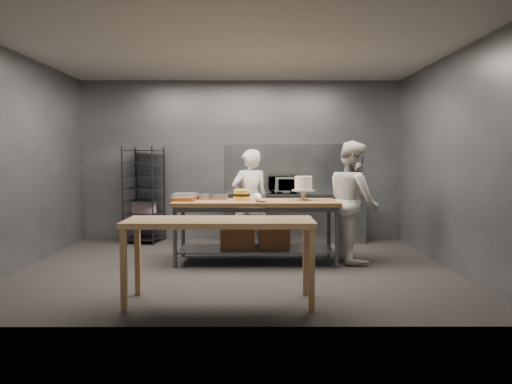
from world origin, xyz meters
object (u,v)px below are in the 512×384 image
near_counter (220,227)px  layer_cake (242,195)px  microwave (283,185)px  work_table (255,224)px  chef_right (353,201)px  frosted_cake_stand (303,185)px  speed_rack (144,196)px  chef_behind (250,201)px

near_counter → layer_cake: layer_cake is taller
near_counter → layer_cake: size_ratio=8.09×
layer_cake → microwave: bearing=68.2°
work_table → microwave: bearing=73.9°
chef_right → frosted_cake_stand: bearing=84.2°
layer_cake → near_counter: bearing=-95.0°
microwave → work_table: bearing=-106.1°
frosted_cake_stand → speed_rack: bearing=147.7°
near_counter → chef_right: 2.83m
near_counter → microwave: 4.01m
speed_rack → layer_cake: speed_rack is taller
chef_right → layer_cake: (-1.66, -0.03, 0.10)m
frosted_cake_stand → chef_behind: bearing=137.6°
chef_behind → layer_cake: 0.73m
speed_rack → chef_right: 3.88m
work_table → chef_right: (1.47, 0.06, 0.33)m
frosted_cake_stand → work_table: bearing=-179.4°
work_table → speed_rack: size_ratio=1.37×
microwave → layer_cake: 1.93m
chef_right → microwave: bearing=18.6°
work_table → layer_cake: layer_cake is taller
work_table → microwave: (0.52, 1.82, 0.48)m
microwave → layer_cake: bearing=-111.8°
work_table → chef_behind: bearing=96.3°
speed_rack → layer_cake: bearing=-43.0°
frosted_cake_stand → layer_cake: frosted_cake_stand is taller
microwave → speed_rack: bearing=-178.2°
chef_behind → frosted_cake_stand: bearing=117.1°
chef_behind → chef_right: bearing=135.9°
work_table → microwave: microwave is taller
speed_rack → chef_right: chef_right is taller
chef_behind → chef_right: size_ratio=0.94×
work_table → frosted_cake_stand: (0.72, 0.01, 0.57)m
chef_behind → microwave: size_ratio=3.12×
work_table → chef_right: size_ratio=1.33×
speed_rack → frosted_cake_stand: speed_rack is taller
speed_rack → chef_behind: size_ratio=1.04×
near_counter → layer_cake: 2.12m
work_table → layer_cake: 0.47m
near_counter → speed_rack: 4.16m
chef_right → frosted_cake_stand: size_ratio=5.03×
work_table → layer_cake: (-0.19, 0.03, 0.43)m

